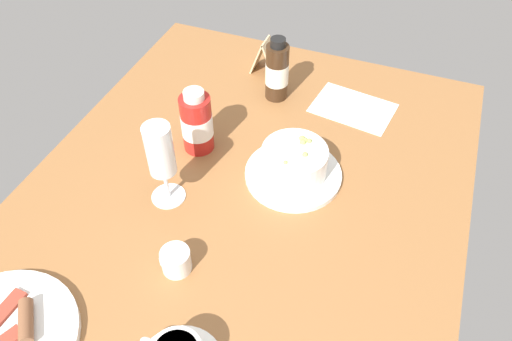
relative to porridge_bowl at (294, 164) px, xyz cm
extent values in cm
cube|color=brown|center=(-9.78, 7.85, -5.01)|extent=(110.00, 84.00, 3.00)
cylinder|color=white|center=(-0.01, 0.01, -2.91)|extent=(19.27, 19.27, 1.20)
cylinder|color=white|center=(-0.01, 0.01, 0.69)|extent=(12.90, 12.90, 6.01)
cylinder|color=beige|center=(-0.01, 0.01, 2.90)|extent=(11.09, 11.09, 1.60)
sphere|color=#95A652|center=(-3.87, 0.65, 3.80)|extent=(0.82, 0.82, 0.82)
sphere|color=#95A652|center=(3.21, -1.01, 3.80)|extent=(1.15, 1.15, 1.15)
sphere|color=#95A652|center=(3.52, -0.27, 3.80)|extent=(1.27, 1.27, 1.27)
sphere|color=#95A652|center=(2.54, -0.76, 3.80)|extent=(1.24, 1.24, 1.24)
sphere|color=#95A652|center=(3.34, -1.80, 3.80)|extent=(1.07, 1.07, 1.07)
sphere|color=#95A652|center=(-0.57, -2.14, 3.80)|extent=(1.11, 1.11, 1.11)
cube|color=white|center=(25.50, -6.27, -3.36)|extent=(14.99, 19.55, 0.30)
cube|color=silver|center=(24.30, -7.27, -2.96)|extent=(3.20, 14.03, 0.50)
cube|color=silver|center=(24.30, 0.53, -2.96)|extent=(2.69, 3.88, 0.40)
cube|color=silver|center=(27.10, -7.27, -2.96)|extent=(2.86, 13.01, 0.50)
ellipsoid|color=silver|center=(27.10, -0.27, -2.91)|extent=(2.40, 4.00, 0.60)
cylinder|color=white|center=(-27.43, 11.82, -1.32)|extent=(5.04, 5.04, 4.39)
cone|color=white|center=(-29.07, 13.39, 0.35)|extent=(2.92, 2.91, 2.38)
cylinder|color=white|center=(-13.67, 20.80, -3.31)|extent=(6.57, 6.57, 0.40)
cylinder|color=white|center=(-13.67, 20.80, 0.33)|extent=(0.80, 0.80, 6.89)
cylinder|color=white|center=(-13.67, 20.80, 8.94)|extent=(5.01, 5.01, 10.32)
cylinder|color=#E8E5C4|center=(-13.67, 20.80, 7.39)|extent=(4.11, 4.11, 6.19)
cylinder|color=#382314|center=(23.48, 11.83, 3.22)|extent=(5.23, 5.23, 13.46)
cylinder|color=silver|center=(23.48, 11.83, 2.95)|extent=(5.33, 5.33, 5.12)
cylinder|color=black|center=(23.48, 11.83, 10.90)|extent=(3.40, 3.40, 1.90)
cylinder|color=#B21E19|center=(1.20, 21.31, 2.86)|extent=(6.37, 6.37, 12.74)
cylinder|color=white|center=(1.20, 21.31, 2.61)|extent=(6.50, 6.50, 4.84)
cylinder|color=silver|center=(1.20, 21.31, 10.07)|extent=(4.14, 4.14, 1.69)
cube|color=#933828|center=(-45.67, 32.76, -1.81)|extent=(9.14, 2.98, 0.60)
cylinder|color=brown|center=(-45.43, 27.90, -0.91)|extent=(6.82, 6.12, 2.20)
cube|color=tan|center=(32.35, 19.42, 0.79)|extent=(5.37, 3.47, 8.73)
cube|color=tan|center=(32.35, 16.32, 0.79)|extent=(5.37, 3.47, 8.73)
camera|label=1|loc=(-65.91, -17.24, 68.66)|focal=34.64mm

